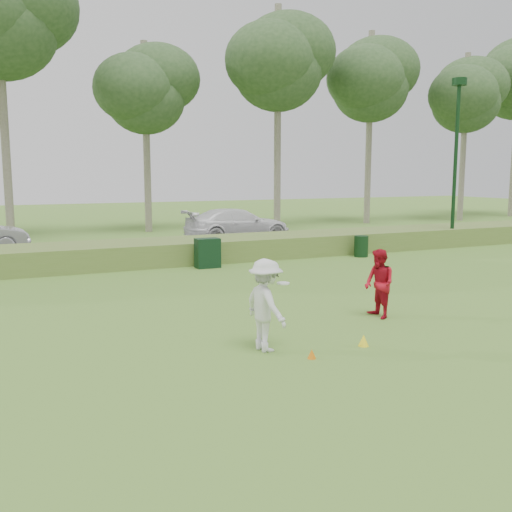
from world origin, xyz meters
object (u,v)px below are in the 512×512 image
trash_bin (361,246)px  lamp_post (457,133)px  utility_cabinet (207,253)px  car_right (238,224)px  player_white (266,305)px  cone_orange (312,354)px  player_red (379,284)px  cone_yellow (364,340)px

trash_bin → lamp_post: bearing=9.6°
utility_cabinet → car_right: size_ratio=0.20×
player_white → cone_orange: player_white is taller
player_red → cone_yellow: bearing=-40.2°
player_white → lamp_post: bearing=-62.3°
player_white → player_red: (3.78, 1.24, -0.08)m
cone_orange → trash_bin: (8.99, 11.17, 0.37)m
utility_cabinet → trash_bin: utility_cabinet is taller
lamp_post → cone_yellow: (-13.75, -11.95, -5.47)m
cone_orange → cone_yellow: 1.45m
player_red → utility_cabinet: bearing=-168.3°
player_white → utility_cabinet: bearing=-21.4°
lamp_post → cone_yellow: bearing=-139.0°
lamp_post → car_right: 12.00m
player_white → player_red: size_ratio=1.09×
lamp_post → utility_cabinet: lamp_post is taller
utility_cabinet → car_right: (4.50, 7.65, 0.33)m
utility_cabinet → cone_yellow: bearing=-91.6°
lamp_post → cone_orange: bearing=-141.2°
lamp_post → cone_yellow: 19.02m
car_right → trash_bin: bearing=-160.7°
player_red → cone_orange: (-3.19, -2.11, -0.78)m
car_right → cone_yellow: bearing=165.5°
lamp_post → utility_cabinet: size_ratio=7.12×
player_red → car_right: size_ratio=0.30×
utility_cabinet → trash_bin: size_ratio=1.24×
trash_bin → cone_orange: bearing=-128.8°
cone_orange → car_right: size_ratio=0.03×
cone_yellow → player_red: bearing=46.5°
lamp_post → utility_cabinet: (-13.32, -0.99, -5.02)m
utility_cabinet → player_red: bearing=-81.0°
lamp_post → car_right: (-8.82, 6.66, -4.69)m
lamp_post → trash_bin: lamp_post is taller
player_red → cone_orange: 3.90m
cone_yellow → utility_cabinet: bearing=87.8°
utility_cabinet → car_right: car_right is taller
player_red → cone_orange: player_red is taller
cone_yellow → trash_bin: 13.29m
trash_bin → car_right: size_ratio=0.16×
cone_orange → lamp_post: bearing=38.8°
cone_orange → car_right: (6.35, 18.87, 0.81)m
cone_orange → utility_cabinet: (1.85, 11.22, 0.48)m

